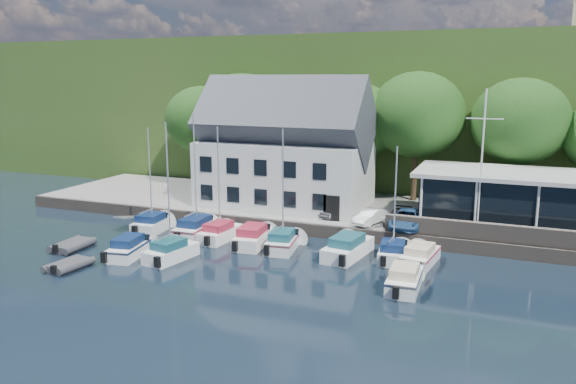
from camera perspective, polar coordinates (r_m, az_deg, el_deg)
name	(u,v)px	position (r m, az deg, el deg)	size (l,w,h in m)	color
ground	(290,292)	(32.27, 0.18, -10.11)	(180.00, 180.00, 0.00)	black
quay	(366,214)	(48.07, 7.93, -2.25)	(60.00, 13.00, 1.00)	gray
quay_face	(344,234)	(41.99, 5.76, -4.25)	(60.00, 0.30, 1.00)	#60564D
hillside	(438,102)	(90.61, 15.03, 8.78)	(160.00, 75.00, 16.00)	#33501E
field_patch	(499,49)	(97.97, 20.66, 13.40)	(50.00, 30.00, 0.30)	#5E7038
harbor_building	(285,155)	(48.34, -0.29, 3.80)	(14.40, 8.20, 8.70)	silver
club_pavilion	(507,199)	(44.74, 21.33, -0.64)	(13.20, 7.20, 4.10)	black
seawall	(520,235)	(40.60, 22.48, -4.05)	(18.00, 0.50, 1.20)	#60564D
gangway	(144,225)	(47.56, -14.46, -3.29)	(1.20, 6.00, 1.40)	silver
car_silver	(334,209)	(44.95, 4.65, -1.74)	(1.36, 3.38, 1.15)	#ABACB0
car_white	(371,217)	(42.97, 8.39, -2.48)	(1.19, 3.41, 1.12)	white
car_dgrey	(398,217)	(43.07, 11.11, -2.55)	(1.56, 3.84, 1.11)	#2B2B30
car_blue	(407,218)	(42.38, 11.98, -2.60)	(1.65, 4.17, 1.43)	#2A5182
flagpole	(481,163)	(41.13, 19.06, 2.80)	(2.44, 0.20, 10.18)	silver
tree_0	(202,136)	(57.59, -8.72, 5.62)	(7.36, 7.36, 10.05)	#133810
tree_1	(243,132)	(55.23, -4.64, 6.11)	(8.26, 8.26, 11.29)	#133810
tree_2	(360,141)	(52.29, 7.33, 5.18)	(7.53, 7.53, 10.29)	#133810
tree_3	(416,137)	(51.11, 12.88, 5.48)	(8.37, 8.37, 11.43)	#133810
tree_4	(518,144)	(50.64, 22.35, 4.54)	(7.98, 7.98, 10.91)	#133810
boat_r1_0	(150,176)	(44.78, -13.84, 1.57)	(2.13, 5.29, 8.76)	white
boat_r1_1	(195,175)	(42.59, -9.41, 1.67)	(2.05, 6.77, 9.39)	white
boat_r1_2	(219,183)	(41.34, -7.05, 0.86)	(1.89, 5.69, 8.57)	white
boat_r1_3	(254,235)	(40.73, -3.50, -4.36)	(2.02, 6.46, 1.48)	white
boat_r1_4	(283,188)	(38.61, -0.52, 0.37)	(1.92, 5.54, 8.81)	white
boat_r1_5	(348,245)	(38.24, 6.12, -5.43)	(2.12, 6.97, 1.55)	white
boat_r1_6	(395,200)	(37.04, 10.84, -0.77)	(1.96, 4.95, 8.26)	white
boat_r1_7	(420,254)	(37.61, 13.28, -6.14)	(1.92, 5.68, 1.35)	white
boat_r2_0	(131,246)	(39.67, -15.70, -5.28)	(1.81, 5.93, 1.42)	white
boat_r2_1	(169,196)	(37.29, -12.04, -0.37)	(1.92, 5.51, 8.73)	white
boat_r2_4	(405,277)	(33.20, 11.79, -8.43)	(1.88, 5.65, 1.42)	white
dinghy_0	(72,244)	(42.50, -21.06, -4.97)	(1.95, 3.25, 0.76)	#36363B
dinghy_1	(69,264)	(38.35, -21.38, -6.81)	(1.79, 2.98, 0.70)	#36363B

